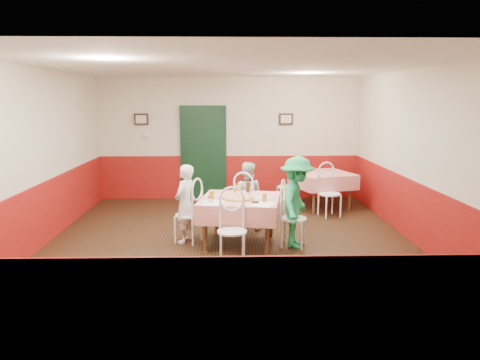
{
  "coord_description": "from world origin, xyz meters",
  "views": [
    {
      "loc": [
        -0.02,
        -7.29,
        2.33
      ],
      "look_at": [
        0.16,
        -0.03,
        1.05
      ],
      "focal_mm": 35.0,
      "sensor_mm": 36.0,
      "label": 1
    }
  ],
  "objects_px": {
    "second_table": "(322,190)",
    "diner_right": "(297,202)",
    "diner_left": "(185,204)",
    "diner_far": "(247,196)",
    "chair_second_a": "(287,187)",
    "chair_right": "(293,219)",
    "chair_near": "(232,232)",
    "glass_b": "(265,198)",
    "wallet": "(255,202)",
    "chair_far": "(246,205)",
    "main_table": "(240,221)",
    "pizza": "(238,198)",
    "glass_c": "(236,189)",
    "chair_left": "(188,215)",
    "chair_second_b": "(330,194)",
    "beer_bottle": "(248,187)",
    "glass_a": "(212,196)"
  },
  "relations": [
    {
      "from": "second_table",
      "to": "diner_right",
      "type": "height_order",
      "value": "diner_right"
    },
    {
      "from": "diner_left",
      "to": "diner_far",
      "type": "height_order",
      "value": "diner_left"
    },
    {
      "from": "second_table",
      "to": "diner_far",
      "type": "distance_m",
      "value": 2.34
    },
    {
      "from": "chair_second_a",
      "to": "second_table",
      "type": "bearing_deg",
      "value": 72.25
    },
    {
      "from": "chair_right",
      "to": "chair_near",
      "type": "bearing_deg",
      "value": 142.68
    },
    {
      "from": "glass_b",
      "to": "wallet",
      "type": "xyz_separation_m",
      "value": [
        -0.15,
        -0.06,
        -0.05
      ]
    },
    {
      "from": "chair_right",
      "to": "chair_far",
      "type": "height_order",
      "value": "same"
    },
    {
      "from": "main_table",
      "to": "diner_left",
      "type": "relative_size",
      "value": 0.96
    },
    {
      "from": "pizza",
      "to": "glass_c",
      "type": "bearing_deg",
      "value": 93.42
    },
    {
      "from": "pizza",
      "to": "diner_right",
      "type": "relative_size",
      "value": 0.33
    },
    {
      "from": "chair_left",
      "to": "chair_second_b",
      "type": "bearing_deg",
      "value": 144.75
    },
    {
      "from": "main_table",
      "to": "beer_bottle",
      "type": "distance_m",
      "value": 0.64
    },
    {
      "from": "chair_second_a",
      "to": "glass_a",
      "type": "bearing_deg",
      "value": -47.4
    },
    {
      "from": "glass_a",
      "to": "diner_right",
      "type": "bearing_deg",
      "value": 0.77
    },
    {
      "from": "chair_second_a",
      "to": "beer_bottle",
      "type": "relative_size",
      "value": 4.25
    },
    {
      "from": "second_table",
      "to": "chair_second_a",
      "type": "xyz_separation_m",
      "value": [
        -0.75,
        0.0,
        0.08
      ]
    },
    {
      "from": "chair_near",
      "to": "pizza",
      "type": "xyz_separation_m",
      "value": [
        0.1,
        0.78,
        0.33
      ]
    },
    {
      "from": "chair_near",
      "to": "beer_bottle",
      "type": "relative_size",
      "value": 4.25
    },
    {
      "from": "beer_bottle",
      "to": "diner_left",
      "type": "height_order",
      "value": "diner_left"
    },
    {
      "from": "chair_far",
      "to": "pizza",
      "type": "xyz_separation_m",
      "value": [
        -0.16,
        -0.9,
        0.33
      ]
    },
    {
      "from": "main_table",
      "to": "diner_far",
      "type": "bearing_deg",
      "value": 80.94
    },
    {
      "from": "main_table",
      "to": "chair_right",
      "type": "height_order",
      "value": "chair_right"
    },
    {
      "from": "chair_far",
      "to": "diner_left",
      "type": "xyz_separation_m",
      "value": [
        -1.02,
        -0.7,
        0.19
      ]
    },
    {
      "from": "chair_second_a",
      "to": "diner_left",
      "type": "bearing_deg",
      "value": -57.47
    },
    {
      "from": "chair_right",
      "to": "beer_bottle",
      "type": "relative_size",
      "value": 4.25
    },
    {
      "from": "pizza",
      "to": "glass_c",
      "type": "height_order",
      "value": "glass_c"
    },
    {
      "from": "diner_left",
      "to": "diner_right",
      "type": "bearing_deg",
      "value": 104.97
    },
    {
      "from": "chair_left",
      "to": "beer_bottle",
      "type": "distance_m",
      "value": 1.1
    },
    {
      "from": "chair_far",
      "to": "pizza",
      "type": "distance_m",
      "value": 0.97
    },
    {
      "from": "chair_second_a",
      "to": "pizza",
      "type": "bearing_deg",
      "value": -41.04
    },
    {
      "from": "diner_left",
      "to": "diner_far",
      "type": "relative_size",
      "value": 1.05
    },
    {
      "from": "chair_right",
      "to": "glass_b",
      "type": "xyz_separation_m",
      "value": [
        -0.47,
        -0.16,
        0.37
      ]
    },
    {
      "from": "chair_left",
      "to": "chair_far",
      "type": "height_order",
      "value": "same"
    },
    {
      "from": "glass_a",
      "to": "glass_c",
      "type": "height_order",
      "value": "glass_a"
    },
    {
      "from": "beer_bottle",
      "to": "chair_far",
      "type": "bearing_deg",
      "value": 91.16
    },
    {
      "from": "beer_bottle",
      "to": "diner_left",
      "type": "distance_m",
      "value": 1.08
    },
    {
      "from": "pizza",
      "to": "diner_left",
      "type": "height_order",
      "value": "diner_left"
    },
    {
      "from": "chair_near",
      "to": "diner_far",
      "type": "relative_size",
      "value": 0.74
    },
    {
      "from": "chair_second_a",
      "to": "chair_far",
      "type": "bearing_deg",
      "value": -47.2
    },
    {
      "from": "diner_right",
      "to": "chair_near",
      "type": "bearing_deg",
      "value": 141.96
    },
    {
      "from": "glass_c",
      "to": "diner_right",
      "type": "distance_m",
      "value": 1.12
    },
    {
      "from": "main_table",
      "to": "chair_second_a",
      "type": "relative_size",
      "value": 1.36
    },
    {
      "from": "beer_bottle",
      "to": "diner_far",
      "type": "relative_size",
      "value": 0.17
    },
    {
      "from": "second_table",
      "to": "chair_right",
      "type": "relative_size",
      "value": 1.24
    },
    {
      "from": "chair_near",
      "to": "glass_b",
      "type": "distance_m",
      "value": 0.83
    },
    {
      "from": "chair_second_a",
      "to": "glass_a",
      "type": "xyz_separation_m",
      "value": [
        -1.52,
        -2.66,
        0.38
      ]
    },
    {
      "from": "chair_far",
      "to": "diner_right",
      "type": "distance_m",
      "value": 1.27
    },
    {
      "from": "chair_second_b",
      "to": "diner_left",
      "type": "bearing_deg",
      "value": -167.02
    },
    {
      "from": "diner_right",
      "to": "diner_left",
      "type": "bearing_deg",
      "value": 98.6
    },
    {
      "from": "chair_second_b",
      "to": "glass_a",
      "type": "height_order",
      "value": "same"
    }
  ]
}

